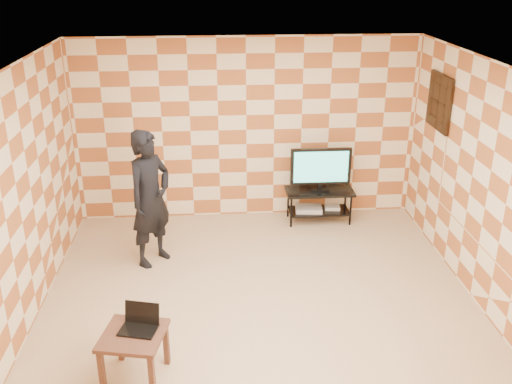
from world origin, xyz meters
TOP-DOWN VIEW (x-y plane):
  - floor at (0.00, 0.00)m, footprint 5.00×5.00m
  - wall_back at (0.00, 2.50)m, footprint 5.00×0.02m
  - wall_front at (0.00, -2.50)m, footprint 5.00×0.02m
  - wall_left at (-2.50, 0.00)m, footprint 0.02×5.00m
  - wall_right at (2.50, 0.00)m, footprint 0.02×5.00m
  - ceiling at (0.00, 0.00)m, footprint 5.00×5.00m
  - wall_art at (2.47, 1.55)m, footprint 0.04×0.72m
  - tv_stand at (1.06, 2.16)m, footprint 1.00×0.45m
  - tv at (1.06, 2.16)m, footprint 0.89×0.17m
  - dvd_player at (0.91, 2.15)m, footprint 0.41×0.31m
  - game_console at (1.27, 2.19)m, footprint 0.24×0.19m
  - side_table at (-1.27, -1.14)m, footprint 0.66×0.66m
  - laptop at (-1.21, -1.06)m, footprint 0.39×0.34m
  - person at (-1.30, 1.11)m, footprint 0.74×0.77m

SIDE VIEW (x-z plane):
  - floor at x=0.00m, z-range 0.00..0.00m
  - game_console at x=1.27m, z-range 0.17..0.22m
  - dvd_player at x=0.91m, z-range 0.17..0.24m
  - tv_stand at x=1.06m, z-range 0.12..0.62m
  - side_table at x=-1.27m, z-range 0.16..0.66m
  - laptop at x=-1.21m, z-range 0.44..0.66m
  - tv at x=1.06m, z-range 0.54..1.18m
  - person at x=-1.30m, z-range 0.00..1.78m
  - wall_back at x=0.00m, z-range 0.00..2.70m
  - wall_front at x=0.00m, z-range 0.00..2.70m
  - wall_left at x=-2.50m, z-range 0.00..2.70m
  - wall_right at x=2.50m, z-range 0.00..2.70m
  - wall_art at x=2.47m, z-range 1.59..2.31m
  - ceiling at x=0.00m, z-range 2.69..2.71m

